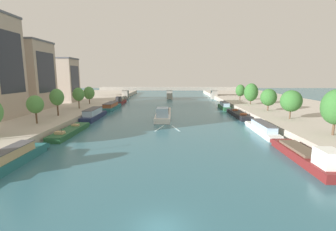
{
  "coord_description": "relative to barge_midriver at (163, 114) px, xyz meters",
  "views": [
    {
      "loc": [
        0.79,
        -16.62,
        11.73
      ],
      "look_at": [
        0.0,
        41.87,
        1.74
      ],
      "focal_mm": 25.56,
      "sensor_mm": 36.0,
      "label": 1
    }
  ],
  "objects": [
    {
      "name": "barge_midriver",
      "position": [
        0.0,
        0.0,
        0.0
      ],
      "size": [
        4.02,
        21.45,
        3.53
      ],
      "color": "silver",
      "rests_on": "ground"
    },
    {
      "name": "tree_left_second",
      "position": [
        -25.74,
        -7.56,
        5.27
      ],
      "size": [
        3.33,
        3.33,
        6.61
      ],
      "color": "brown",
      "rests_on": "quay_left"
    },
    {
      "name": "moored_boat_left_upstream",
      "position": [
        -18.45,
        15.9,
        -0.05
      ],
      "size": [
        3.62,
        16.38,
        2.36
      ],
      "color": "#23666B",
      "rests_on": "ground"
    },
    {
      "name": "moored_boat_left_second",
      "position": [
        -18.44,
        -35.69,
        0.0
      ],
      "size": [
        2.43,
        13.24,
        2.49
      ],
      "color": "#23666B",
      "rests_on": "ground"
    },
    {
      "name": "tree_left_midway",
      "position": [
        -26.36,
        17.25,
        4.44
      ],
      "size": [
        3.75,
        3.75,
        5.92
      ],
      "color": "brown",
      "rests_on": "quay_left"
    },
    {
      "name": "moored_boat_right_upstream",
      "position": [
        21.36,
        2.31,
        -0.43
      ],
      "size": [
        3.06,
        16.96,
        2.27
      ],
      "color": "black",
      "rests_on": "ground"
    },
    {
      "name": "moored_boat_right_end",
      "position": [
        20.62,
        17.25,
        -0.01
      ],
      "size": [
        2.66,
        12.36,
        2.48
      ],
      "color": "#235633",
      "rests_on": "ground"
    },
    {
      "name": "bridge_far",
      "position": [
        1.38,
        51.62,
        2.71
      ],
      "size": [
        67.47,
        4.4,
        5.79
      ],
      "color": "#9E998E",
      "rests_on": "ground"
    },
    {
      "name": "tree_right_end_of_row",
      "position": [
        29.46,
        29.68,
        4.57
      ],
      "size": [
        3.62,
        3.62,
        6.17
      ],
      "color": "brown",
      "rests_on": "quay_right"
    },
    {
      "name": "moored_boat_right_lone",
      "position": [
        20.77,
        -17.46,
        -0.1
      ],
      "size": [
        2.85,
        15.48,
        2.25
      ],
      "color": "silver",
      "rests_on": "ground"
    },
    {
      "name": "quay_right",
      "position": [
        41.11,
        6.3,
        -0.16
      ],
      "size": [
        36.0,
        170.0,
        1.77
      ],
      "primitive_type": "cube",
      "color": "#B7AD9E",
      "rests_on": "ground"
    },
    {
      "name": "tree_left_third",
      "position": [
        -25.62,
        -17.25,
        4.7
      ],
      "size": [
        3.27,
        3.27,
        5.84
      ],
      "color": "brown",
      "rests_on": "quay_left"
    },
    {
      "name": "moored_boat_right_midway",
      "position": [
        20.54,
        -34.22,
        -0.1
      ],
      "size": [
        3.4,
        15.8,
        3.19
      ],
      "color": "maroon",
      "rests_on": "ground"
    },
    {
      "name": "moored_boat_left_far",
      "position": [
        -18.17,
        -18.86,
        -0.5
      ],
      "size": [
        3.15,
        15.02,
        2.13
      ],
      "color": "#235633",
      "rests_on": "ground"
    },
    {
      "name": "tree_right_nearest",
      "position": [
        29.35,
        1.58,
        4.47
      ],
      "size": [
        4.39,
        4.39,
        6.11
      ],
      "color": "brown",
      "rests_on": "quay_right"
    },
    {
      "name": "building_left_far_end",
      "position": [
        -39.9,
        23.51,
        8.75
      ],
      "size": [
        13.44,
        9.4,
        16.02
      ],
      "color": "#A89989",
      "rests_on": "quay_left"
    },
    {
      "name": "tree_right_third",
      "position": [
        29.36,
        -11.08,
        4.82
      ],
      "size": [
        4.66,
        4.66,
        6.54
      ],
      "color": "brown",
      "rests_on": "quay_right"
    },
    {
      "name": "moored_boat_left_downstream",
      "position": [
        -18.72,
        -2.21,
        0.16
      ],
      "size": [
        3.12,
        15.07,
        2.88
      ],
      "color": "#1E284C",
      "rests_on": "ground"
    },
    {
      "name": "wake_behind_barge",
      "position": [
        1.38,
        -13.6,
        -1.03
      ],
      "size": [
        5.6,
        5.87,
        0.03
      ],
      "color": "#A5D1DB",
      "rests_on": "ground"
    },
    {
      "name": "tree_right_distant",
      "position": [
        29.25,
        -26.07,
        5.47
      ],
      "size": [
        4.52,
        4.52,
        7.67
      ],
      "color": "brown",
      "rests_on": "quay_right"
    },
    {
      "name": "tree_left_far",
      "position": [
        -25.37,
        5.15,
        4.94
      ],
      "size": [
        3.38,
        3.38,
        6.21
      ],
      "color": "brown",
      "rests_on": "quay_left"
    },
    {
      "name": "quay_left",
      "position": [
        -38.36,
        6.3,
        -0.16
      ],
      "size": [
        36.0,
        170.0,
        1.77
      ],
      "primitive_type": "cube",
      "color": "#B7AD9E",
      "rests_on": "ground"
    },
    {
      "name": "moored_boat_left_end",
      "position": [
        -18.41,
        31.04,
        -0.07
      ],
      "size": [
        2.54,
        13.03,
        3.33
      ],
      "color": "maroon",
      "rests_on": "ground"
    },
    {
      "name": "tree_right_midway",
      "position": [
        29.3,
        16.31,
        4.81
      ],
      "size": [
        4.64,
        4.64,
        7.11
      ],
      "color": "brown",
      "rests_on": "quay_right"
    },
    {
      "name": "building_left_corner",
      "position": [
        -39.9,
        5.42,
        10.63
      ],
      "size": [
        11.26,
        12.49,
        19.77
      ],
      "color": "#A89989",
      "rests_on": "quay_left"
    },
    {
      "name": "ground_plane",
      "position": [
        1.38,
        -48.7,
        -1.04
      ],
      "size": [
        400.0,
        400.0,
        0.0
      ],
      "primitive_type": "plane",
      "color": "#336675"
    }
  ]
}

